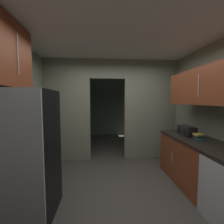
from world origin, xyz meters
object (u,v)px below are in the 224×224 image
dishwasher (214,194)px  boombox (186,131)px  book_stack (198,137)px  refrigerator (23,155)px

dishwasher → boombox: size_ratio=2.10×
boombox → book_stack: 0.33m
book_stack → boombox: bearing=94.3°
refrigerator → book_stack: (2.74, 0.44, 0.09)m
boombox → book_stack: boombox is taller
refrigerator → dishwasher: bearing=-8.4°
dishwasher → book_stack: bearing=68.0°
refrigerator → boombox: bearing=15.7°
boombox → dishwasher: bearing=-104.9°
dishwasher → boombox: 1.29m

